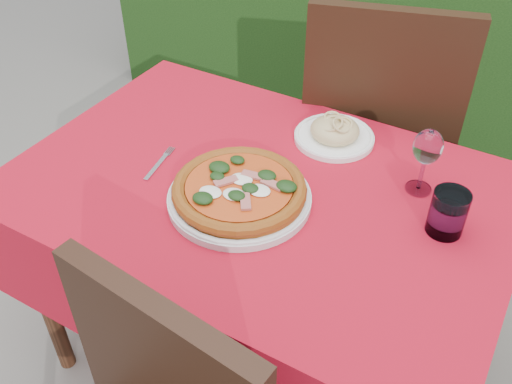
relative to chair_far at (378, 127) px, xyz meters
The scene contains 8 objects.
ground 0.87m from the chair_far, 99.84° to the right, with size 60.00×60.00×0.00m, color slate.
dining_table 0.62m from the chair_far, 99.84° to the right, with size 1.26×0.86×0.75m.
chair_far is the anchor object (origin of this frame).
pizza_plate 0.72m from the chair_far, 99.46° to the right, with size 0.40×0.40×0.07m.
pasta_plate 0.37m from the chair_far, 94.12° to the right, with size 0.22×0.22×0.06m.
water_glass 0.67m from the chair_far, 57.65° to the right, with size 0.08×0.08×0.11m.
wine_glass 0.56m from the chair_far, 59.86° to the right, with size 0.07×0.07×0.18m.
fork 0.80m from the chair_far, 118.75° to the right, with size 0.02×0.17×0.00m, color silver.
Camera 1 is at (0.56, -0.98, 1.66)m, focal length 40.00 mm.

